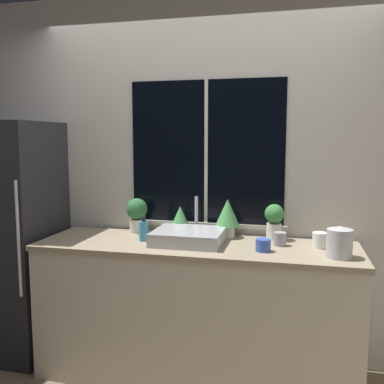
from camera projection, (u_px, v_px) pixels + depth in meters
wall_back at (207, 177)px, 3.19m from camera, size 8.00×0.09×2.70m
wall_left at (21, 166)px, 4.47m from camera, size 0.06×7.00×2.70m
counter at (195, 310)px, 2.93m from camera, size 2.15×0.65×0.94m
refrigerator at (6, 239)px, 3.26m from camera, size 0.74×0.64×1.76m
sink at (189, 236)px, 2.89m from camera, size 0.46×0.45×0.29m
potted_plant_far_left at (137, 213)px, 3.20m from camera, size 0.16×0.16×0.26m
potted_plant_center_left at (180, 219)px, 3.13m from camera, size 0.11×0.11×0.21m
potted_plant_center_right at (227, 215)px, 3.04m from camera, size 0.17×0.17×0.28m
potted_plant_far_right at (274, 220)px, 2.97m from camera, size 0.13×0.13×0.25m
soap_bottle at (144, 231)px, 2.95m from camera, size 0.06×0.06×0.17m
mug_white at (320, 240)px, 2.76m from camera, size 0.09×0.09×0.10m
mug_blue at (263, 245)px, 2.68m from camera, size 0.09×0.09×0.08m
mug_grey at (280, 239)px, 2.82m from camera, size 0.08×0.08×0.09m
kettle at (340, 242)px, 2.53m from camera, size 0.15×0.15×0.19m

